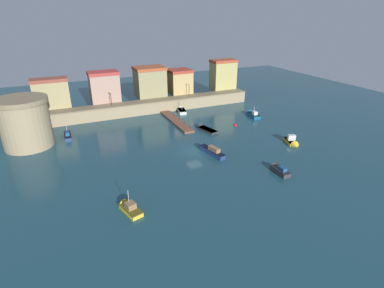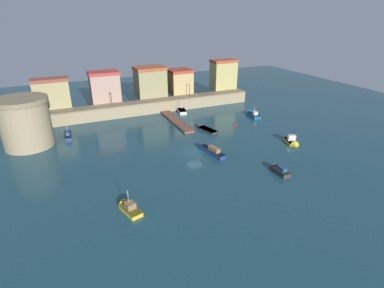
% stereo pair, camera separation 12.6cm
% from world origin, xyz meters
% --- Properties ---
extents(ground_plane, '(140.14, 140.14, 0.00)m').
position_xyz_m(ground_plane, '(0.00, 0.00, 0.00)').
color(ground_plane, '#1E4756').
extents(quay_wall, '(51.73, 3.62, 2.93)m').
position_xyz_m(quay_wall, '(0.00, 25.02, 1.47)').
color(quay_wall, '#9E8966').
rests_on(quay_wall, ground).
extents(old_town_backdrop, '(50.60, 6.08, 8.06)m').
position_xyz_m(old_town_backdrop, '(0.75, 29.07, 6.32)').
color(old_town_backdrop, tan).
rests_on(old_town_backdrop, ground).
extents(fortress_tower, '(8.98, 8.98, 8.99)m').
position_xyz_m(fortress_tower, '(-26.34, 14.68, 4.56)').
color(fortress_tower, '#9E8966').
rests_on(fortress_tower, ground).
extents(pier_dock, '(2.17, 15.08, 0.70)m').
position_xyz_m(pier_dock, '(2.77, 15.81, 0.22)').
color(pier_dock, brown).
rests_on(pier_dock, ground).
extents(quay_lamp_0, '(0.32, 0.32, 3.15)m').
position_xyz_m(quay_lamp_0, '(-9.32, 25.02, 5.05)').
color(quay_lamp_0, black).
rests_on(quay_lamp_0, quay_wall).
extents(quay_lamp_1, '(0.32, 0.32, 3.40)m').
position_xyz_m(quay_lamp_1, '(10.10, 25.02, 5.19)').
color(quay_lamp_1, black).
rests_on(quay_lamp_1, quay_wall).
extents(moored_boat_0, '(2.95, 4.57, 2.09)m').
position_xyz_m(moored_boat_0, '(17.84, -4.60, 0.42)').
color(moored_boat_0, gold).
rests_on(moored_boat_0, ground).
extents(moored_boat_1, '(1.30, 5.65, 2.61)m').
position_xyz_m(moored_boat_1, '(-19.75, 16.53, 0.48)').
color(moored_boat_1, navy).
rests_on(moored_boat_1, ground).
extents(moored_boat_2, '(2.26, 5.34, 3.04)m').
position_xyz_m(moored_boat_2, '(20.63, 12.34, 0.46)').
color(moored_boat_2, '#195689').
rests_on(moored_boat_2, ground).
extents(moored_boat_3, '(3.05, 6.20, 1.63)m').
position_xyz_m(moored_boat_3, '(6.31, 9.15, 0.26)').
color(moored_boat_3, '#333338').
rests_on(moored_boat_3, ground).
extents(moored_boat_4, '(2.43, 7.39, 1.64)m').
position_xyz_m(moored_boat_4, '(2.21, -1.56, 0.55)').
color(moored_boat_4, navy).
rests_on(moored_boat_4, ground).
extents(moored_boat_5, '(2.59, 4.61, 3.37)m').
position_xyz_m(moored_boat_5, '(-14.60, -11.98, 0.43)').
color(moored_boat_5, gold).
rests_on(moored_boat_5, ground).
extents(moored_boat_6, '(1.46, 4.27, 1.56)m').
position_xyz_m(moored_boat_6, '(8.56, -11.92, 0.46)').
color(moored_boat_6, '#333338').
rests_on(moored_boat_6, ground).
extents(moored_boat_7, '(2.51, 4.81, 3.56)m').
position_xyz_m(moored_boat_7, '(6.70, 22.08, 0.43)').
color(moored_boat_7, silver).
rests_on(moored_boat_7, ground).
extents(mooring_buoy_0, '(0.70, 0.70, 0.70)m').
position_xyz_m(mooring_buoy_0, '(13.61, 8.36, 0.00)').
color(mooring_buoy_0, red).
rests_on(mooring_buoy_0, ground).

